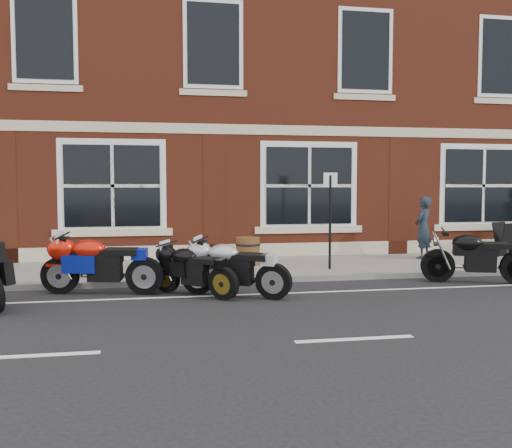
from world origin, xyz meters
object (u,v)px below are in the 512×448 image
Objects in this scene: moto_sport_silver at (233,266)px; moto_sport_red at (100,262)px; moto_naked_black at (475,255)px; pedestrian_left at (423,228)px; a_board_sign at (504,239)px; barrel_planter at (248,251)px; moto_sport_black at (193,268)px; parking_sign at (330,214)px.

moto_sport_red is at bearing 106.02° from moto_sport_silver.
moto_naked_black is 2.95m from pedestrian_left.
pedestrian_left reaches higher than a_board_sign.
moto_sport_red is 3.97m from barrel_planter.
moto_sport_silver is 0.88× the size of moto_naked_black.
moto_sport_black is at bearing -10.75° from pedestrian_left.
moto_sport_red is 8.21m from pedestrian_left.
a_board_sign is at bearing 24.14° from parking_sign.
moto_sport_black is 0.93× the size of pedestrian_left.
barrel_planter is (3.15, 2.41, -0.14)m from moto_sport_red.
moto_naked_black is at bearing -31.42° from barrel_planter.
moto_sport_red is 7.40m from moto_naked_black.
a_board_sign is at bearing 3.94° from barrel_planter.
moto_sport_silver is (2.37, -0.66, -0.04)m from moto_sport_red.
moto_sport_black is (1.66, -0.45, -0.09)m from moto_sport_red.
moto_sport_silver is at bearing -175.67° from a_board_sign.
moto_sport_black is 9.11m from a_board_sign.
parking_sign is at bearing -18.11° from moto_sport_silver.
moto_sport_red is 1.05× the size of moto_naked_black.
moto_sport_red reaches higher than barrel_planter.
moto_sport_silver is 2.11× the size of a_board_sign.
moto_sport_red reaches higher than moto_sport_silver.
moto_naked_black is at bearing -23.54° from parking_sign.
pedestrian_left is 2.43m from a_board_sign.
a_board_sign is (8.48, 3.34, 0.07)m from moto_sport_black.
moto_sport_red is 10.54m from a_board_sign.
moto_sport_red is 5.11m from parking_sign.
barrel_planter is at bearing 158.73° from parking_sign.
a_board_sign is 5.55m from parking_sign.
a_board_sign is (2.40, 0.16, -0.34)m from pedestrian_left.
parking_sign is at bearing -60.76° from moto_sport_red.
moto_sport_red is 2.52× the size of a_board_sign.
moto_sport_silver is at bearing -104.40° from barrel_planter.
pedestrian_left reaches higher than moto_naked_black.
moto_sport_red is 1.42× the size of pedestrian_left.
a_board_sign is (2.74, 3.07, -0.01)m from moto_naked_black.
moto_sport_black is 0.69× the size of moto_naked_black.
barrel_planter is at bearing 79.45° from moto_naked_black.
moto_sport_black is 1.66× the size of a_board_sign.
barrel_planter is at bearing 16.02° from moto_sport_black.
moto_sport_red is 1.72m from moto_sport_black.
moto_sport_silver reaches higher than moto_sport_black.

